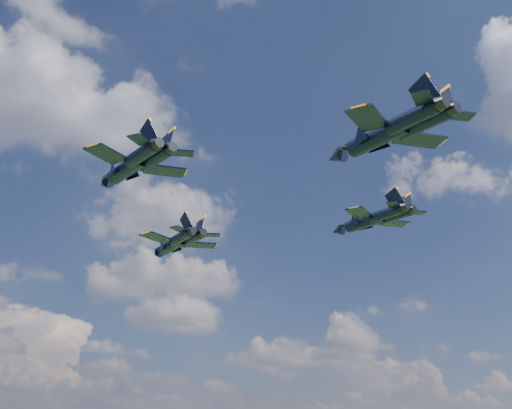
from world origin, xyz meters
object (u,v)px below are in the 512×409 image
object	(u,v)px
jet_lead	(171,245)
jet_left	(126,169)
jet_right	(363,222)
jet_slot	(374,138)

from	to	relation	value
jet_lead	jet_left	bearing A→B (deg)	-129.19
jet_left	jet_right	bearing A→B (deg)	-6.14
jet_lead	jet_slot	xyz separation A→B (m)	(15.61, -37.64, 2.61)
jet_left	jet_right	distance (m)	37.78
jet_slot	jet_left	bearing A→B (deg)	126.77
jet_lead	jet_right	bearing A→B (deg)	-38.58
jet_right	jet_slot	distance (m)	28.58
jet_lead	jet_left	distance (m)	23.75
jet_left	jet_lead	bearing A→B (deg)	44.56
jet_right	jet_slot	xyz separation A→B (m)	(-11.32, -26.24, -0.06)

